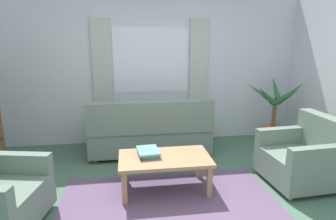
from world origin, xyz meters
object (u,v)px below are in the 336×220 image
object	(u,v)px
book_stack_on_table	(148,152)
potted_plant	(274,119)
coffee_table	(165,161)
couch	(150,132)
armchair_right	(303,157)

from	to	relation	value
book_stack_on_table	potted_plant	bearing A→B (deg)	28.61
book_stack_on_table	coffee_table	bearing A→B (deg)	-22.98
couch	armchair_right	bearing A→B (deg)	145.93
coffee_table	book_stack_on_table	bearing A→B (deg)	157.02
armchair_right	book_stack_on_table	distance (m)	1.98
couch	book_stack_on_table	distance (m)	1.12
armchair_right	potted_plant	xyz separation A→B (m)	(0.31, 1.39, 0.10)
couch	armchair_right	world-z (taller)	couch
armchair_right	book_stack_on_table	world-z (taller)	armchair_right
couch	book_stack_on_table	size ratio (longest dim) A/B	5.28
armchair_right	potted_plant	world-z (taller)	potted_plant
coffee_table	potted_plant	world-z (taller)	potted_plant
couch	potted_plant	bearing A→B (deg)	-176.50
couch	potted_plant	size ratio (longest dim) A/B	1.59
potted_plant	book_stack_on_table	bearing A→B (deg)	-151.39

